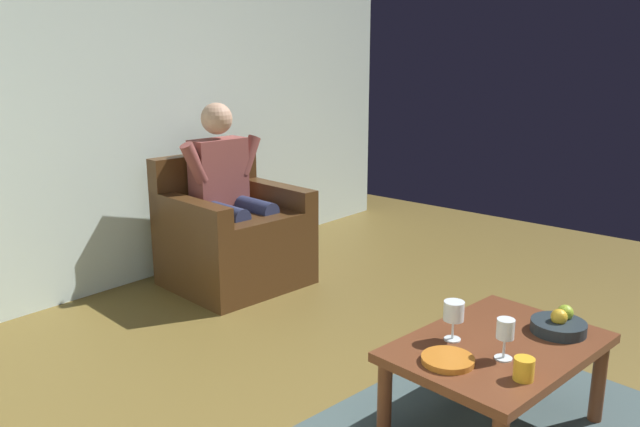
# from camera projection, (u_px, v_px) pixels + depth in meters

# --- Properties ---
(wall_back) EXTENTS (6.31, 0.06, 2.70)m
(wall_back) POSITION_uv_depth(u_px,v_px,m) (62.00, 91.00, 3.94)
(wall_back) COLOR silver
(wall_back) RESTS_ON ground
(armchair) EXTENTS (0.91, 0.86, 0.89)m
(armchair) POSITION_uv_depth(u_px,v_px,m) (233.00, 238.00, 4.45)
(armchair) COLOR #462B15
(armchair) RESTS_ON ground
(person_seated) EXTENTS (0.66, 0.60, 1.25)m
(person_seated) POSITION_uv_depth(u_px,v_px,m) (230.00, 187.00, 4.37)
(person_seated) COLOR brown
(person_seated) RESTS_ON ground
(coffee_table) EXTENTS (0.97, 0.72, 0.41)m
(coffee_table) POSITION_uv_depth(u_px,v_px,m) (498.00, 356.00, 2.66)
(coffee_table) COLOR #5D301B
(coffee_table) RESTS_ON ground
(wine_glass_near) EXTENTS (0.07, 0.07, 0.17)m
(wine_glass_near) POSITION_uv_depth(u_px,v_px,m) (505.00, 332.00, 2.48)
(wine_glass_near) COLOR silver
(wine_glass_near) RESTS_ON coffee_table
(wine_glass_far) EXTENTS (0.09, 0.09, 0.17)m
(wine_glass_far) POSITION_uv_depth(u_px,v_px,m) (454.00, 313.00, 2.65)
(wine_glass_far) COLOR silver
(wine_glass_far) RESTS_ON coffee_table
(fruit_bowl) EXTENTS (0.23, 0.23, 0.11)m
(fruit_bowl) POSITION_uv_depth(u_px,v_px,m) (559.00, 324.00, 2.75)
(fruit_bowl) COLOR #1F282E
(fruit_bowl) RESTS_ON coffee_table
(decorative_dish) EXTENTS (0.21, 0.21, 0.02)m
(decorative_dish) POSITION_uv_depth(u_px,v_px,m) (448.00, 360.00, 2.48)
(decorative_dish) COLOR #B66720
(decorative_dish) RESTS_ON coffee_table
(candle_jar) EXTENTS (0.08, 0.08, 0.09)m
(candle_jar) POSITION_uv_depth(u_px,v_px,m) (524.00, 369.00, 2.34)
(candle_jar) COLOR gold
(candle_jar) RESTS_ON coffee_table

